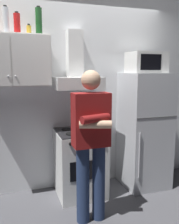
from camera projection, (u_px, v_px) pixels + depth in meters
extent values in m
plane|color=#4C4C51|center=(90.00, 202.00, 3.08)|extent=(7.00, 7.00, 0.00)
cube|color=white|center=(76.00, 91.00, 3.42)|extent=(4.80, 0.10, 2.70)
cube|color=white|center=(11.00, 60.00, 2.88)|extent=(0.90, 0.34, 0.60)
cube|color=white|center=(32.00, 60.00, 2.79)|extent=(0.43, 0.01, 0.58)
sphere|color=#B2B2B7|center=(8.00, 76.00, 2.72)|extent=(0.02, 0.02, 0.02)
sphere|color=#B2B2B7|center=(16.00, 76.00, 2.75)|extent=(0.02, 0.02, 0.02)
cube|color=white|center=(80.00, 163.00, 3.23)|extent=(0.60, 0.60, 0.85)
cube|color=black|center=(80.00, 132.00, 3.16)|extent=(0.59, 0.59, 0.01)
cube|color=black|center=(87.00, 170.00, 2.94)|extent=(0.42, 0.01, 0.24)
cylinder|color=black|center=(72.00, 134.00, 3.00)|extent=(0.16, 0.16, 0.01)
cylinder|color=black|center=(92.00, 132.00, 3.08)|extent=(0.16, 0.16, 0.01)
cylinder|color=black|center=(68.00, 129.00, 3.23)|extent=(0.16, 0.16, 0.01)
cylinder|color=black|center=(87.00, 128.00, 3.31)|extent=(0.16, 0.16, 0.01)
cylinder|color=black|center=(71.00, 144.00, 2.81)|extent=(0.04, 0.02, 0.04)
cylinder|color=black|center=(81.00, 143.00, 2.85)|extent=(0.04, 0.02, 0.04)
cylinder|color=black|center=(93.00, 142.00, 2.89)|extent=(0.04, 0.02, 0.04)
cylinder|color=black|center=(103.00, 141.00, 2.93)|extent=(0.04, 0.02, 0.04)
cube|color=white|center=(78.00, 83.00, 3.13)|extent=(0.60, 0.44, 0.15)
cube|color=white|center=(75.00, 54.00, 3.20)|extent=(0.20, 0.16, 0.60)
cube|color=silver|center=(144.00, 130.00, 3.46)|extent=(0.60, 0.60, 1.60)
cube|color=#4C4C4C|center=(157.00, 117.00, 3.13)|extent=(0.59, 0.01, 0.01)
cylinder|color=silver|center=(139.00, 156.00, 3.13)|extent=(0.02, 0.02, 0.60)
cube|color=silver|center=(146.00, 63.00, 3.32)|extent=(0.48, 0.36, 0.28)
cube|color=black|center=(151.00, 62.00, 3.13)|extent=(0.30, 0.01, 0.20)
cylinder|color=navy|center=(83.00, 185.00, 2.62)|extent=(0.14, 0.14, 0.85)
cylinder|color=navy|center=(99.00, 182.00, 2.68)|extent=(0.14, 0.14, 0.85)
cube|color=maroon|center=(91.00, 120.00, 2.53)|extent=(0.38, 0.20, 0.56)
cylinder|color=maroon|center=(95.00, 118.00, 2.40)|extent=(0.33, 0.17, 0.08)
cylinder|color=#DBAD89|center=(95.00, 124.00, 2.41)|extent=(0.33, 0.17, 0.08)
sphere|color=#DBAD89|center=(91.00, 80.00, 2.46)|extent=(0.20, 0.20, 0.20)
cylinder|color=#B7BABF|center=(92.00, 127.00, 3.07)|extent=(0.21, 0.21, 0.13)
cylinder|color=black|center=(82.00, 124.00, 3.02)|extent=(0.05, 0.01, 0.01)
cylinder|color=black|center=(102.00, 123.00, 3.10)|extent=(0.05, 0.01, 0.01)
cylinder|color=red|center=(17.00, 24.00, 2.83)|extent=(0.08, 0.08, 0.23)
cylinder|color=black|center=(17.00, 13.00, 2.81)|extent=(0.04, 0.04, 0.02)
cylinder|color=gold|center=(29.00, 30.00, 2.89)|extent=(0.06, 0.06, 0.10)
cylinder|color=black|center=(29.00, 25.00, 2.87)|extent=(0.03, 0.03, 0.02)
cylinder|color=silver|center=(6.00, 21.00, 2.78)|extent=(0.07, 0.07, 0.29)
cylinder|color=black|center=(5.00, 6.00, 2.75)|extent=(0.04, 0.04, 0.02)
cylinder|color=#19471E|center=(39.00, 22.00, 2.92)|extent=(0.08, 0.08, 0.32)
cylinder|color=black|center=(38.00, 7.00, 2.89)|extent=(0.04, 0.04, 0.02)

